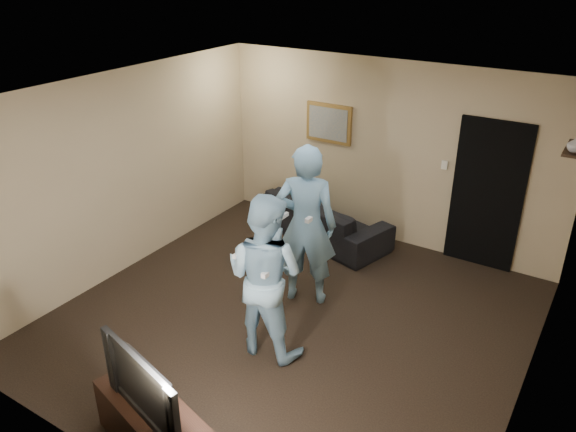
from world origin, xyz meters
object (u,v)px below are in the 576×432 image
Objects in this scene: sofa at (322,217)px; wii_player_right at (265,275)px; television at (153,383)px; wii_player_left at (306,226)px.

wii_player_right is at bearing 121.90° from sofa.
television is (0.84, -4.26, 0.50)m from sofa.
television is 0.54× the size of wii_player_left.
sofa is at bearing 116.22° from television.
wii_player_left is 1.11× the size of wii_player_right.
wii_player_left is at bearing 97.26° from wii_player_right.
television is at bearing -87.39° from wii_player_right.
wii_player_right is (0.13, -1.04, -0.09)m from wii_player_left.
wii_player_left is 1.05m from wii_player_right.
sofa is 1.07× the size of wii_player_left.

